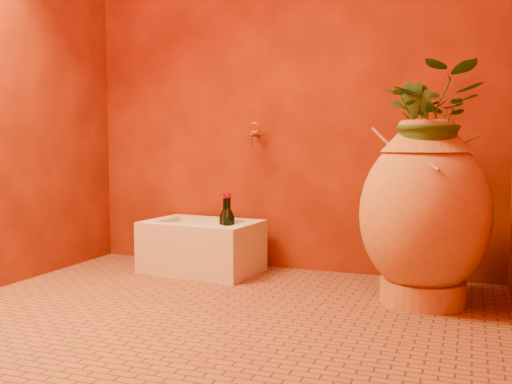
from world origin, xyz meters
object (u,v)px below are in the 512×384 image
at_px(wine_bottle_a, 225,226).
at_px(wine_bottle_b, 225,227).
at_px(stone_basin, 202,248).
at_px(wine_bottle_c, 229,228).
at_px(wall_tap, 254,134).
at_px(amphora, 424,213).

xyz_separation_m(wine_bottle_a, wine_bottle_b, (0.00, -0.01, -0.00)).
height_order(stone_basin, wine_bottle_a, wine_bottle_a).
height_order(wine_bottle_c, wall_tap, wall_tap).
bearing_deg(wine_bottle_b, amphora, -12.87).
bearing_deg(wine_bottle_c, wall_tap, 72.43).
relative_size(wine_bottle_b, wine_bottle_c, 0.96).
bearing_deg(stone_basin, wine_bottle_b, 12.15).
bearing_deg(wine_bottle_b, wall_tap, 55.18).
distance_m(stone_basin, wine_bottle_b, 0.19).
bearing_deg(wine_bottle_a, wall_tap, 51.87).
xyz_separation_m(stone_basin, wall_tap, (0.25, 0.20, 0.67)).
relative_size(wine_bottle_a, wine_bottle_b, 1.02).
distance_m(amphora, wall_tap, 1.17).
bearing_deg(wine_bottle_c, wine_bottle_b, 130.32).
distance_m(wine_bottle_c, wall_tap, 0.59).
xyz_separation_m(amphora, wine_bottle_c, (-1.09, 0.21, -0.15)).
distance_m(amphora, wine_bottle_c, 1.12).
height_order(wine_bottle_a, wine_bottle_c, wine_bottle_c).
bearing_deg(wine_bottle_b, stone_basin, -167.85).
bearing_deg(wine_bottle_a, wine_bottle_b, -72.66).
bearing_deg(stone_basin, amphora, -10.26).
xyz_separation_m(wine_bottle_b, wine_bottle_c, (0.05, -0.05, 0.00)).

